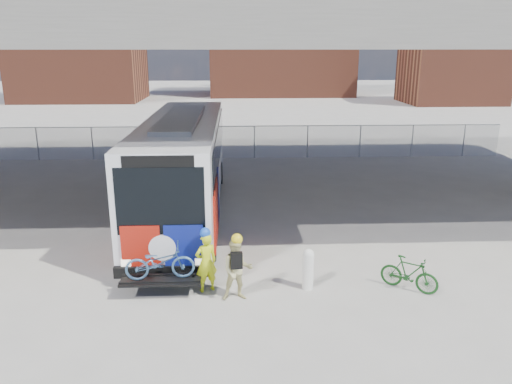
{
  "coord_description": "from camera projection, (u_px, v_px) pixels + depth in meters",
  "views": [
    {
      "loc": [
        -0.11,
        -15.65,
        6.06
      ],
      "look_at": [
        0.55,
        -0.38,
        1.6
      ],
      "focal_mm": 35.0,
      "sensor_mm": 36.0,
      "label": 1
    }
  ],
  "objects": [
    {
      "name": "cyclist_tan",
      "position": [
        237.0,
        269.0,
        12.22
      ],
      "size": [
        0.82,
        0.67,
        1.74
      ],
      "rotation": [
        0.0,
        0.0,
        0.1
      ],
      "color": "#CAC181",
      "rests_on": "ground"
    },
    {
      "name": "chainlink_fence",
      "position": [
        237.0,
        133.0,
        27.83
      ],
      "size": [
        30.0,
        0.06,
        30.0
      ],
      "color": "gray",
      "rests_on": "ground"
    },
    {
      "name": "ground",
      "position": [
        239.0,
        235.0,
        16.71
      ],
      "size": [
        160.0,
        160.0,
        0.0
      ],
      "primitive_type": "plane",
      "color": "#9E9991",
      "rests_on": "ground"
    },
    {
      "name": "overpass",
      "position": [
        236.0,
        33.0,
        18.72
      ],
      "size": [
        40.0,
        16.0,
        7.95
      ],
      "color": "#605E59",
      "rests_on": "ground"
    },
    {
      "name": "bollard",
      "position": [
        308.0,
        268.0,
        12.84
      ],
      "size": [
        0.29,
        0.29,
        1.1
      ],
      "color": "white",
      "rests_on": "ground"
    },
    {
      "name": "brick_buildings",
      "position": [
        244.0,
        52.0,
        61.51
      ],
      "size": [
        54.0,
        22.0,
        12.0
      ],
      "color": "brown",
      "rests_on": "ground"
    },
    {
      "name": "bike_parked",
      "position": [
        409.0,
        274.0,
        12.81
      ],
      "size": [
        1.47,
        1.23,
        0.91
      ],
      "primitive_type": "imported",
      "rotation": [
        0.0,
        0.0,
        0.94
      ],
      "color": "#164618",
      "rests_on": "ground"
    },
    {
      "name": "bus",
      "position": [
        184.0,
        159.0,
        18.33
      ],
      "size": [
        2.67,
        12.93,
        3.69
      ],
      "color": "silver",
      "rests_on": "ground"
    },
    {
      "name": "cyclist_hivis",
      "position": [
        206.0,
        261.0,
        12.67
      ],
      "size": [
        0.68,
        0.58,
        1.73
      ],
      "rotation": [
        0.0,
        0.0,
        3.56
      ],
      "color": "#C9DA17",
      "rests_on": "ground"
    }
  ]
}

